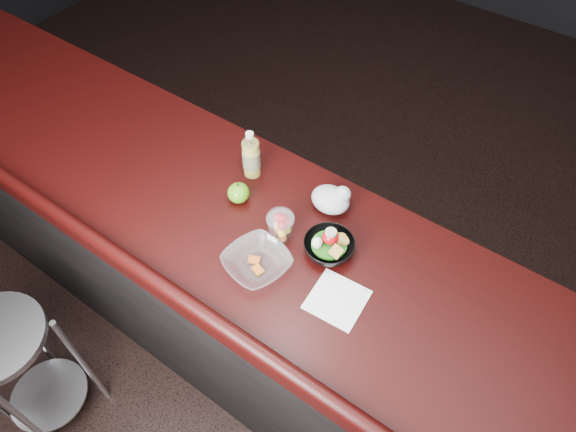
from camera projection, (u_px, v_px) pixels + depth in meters
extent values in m
plane|color=black|center=(245.00, 419.00, 2.31)|extent=(8.00, 8.00, 0.00)
cube|color=black|center=(283.00, 318.00, 2.08)|extent=(4.00, 0.65, 0.98)
cube|color=black|center=(282.00, 244.00, 1.68)|extent=(4.06, 0.71, 0.04)
cylinder|color=#B2B2B8|center=(49.00, 395.00, 2.20)|extent=(0.32, 0.32, 0.01)
cylinder|color=#B2B2B8|center=(33.00, 427.00, 1.94)|extent=(0.02, 0.02, 0.72)
cylinder|color=#B2B2B8|center=(33.00, 335.00, 2.17)|extent=(0.02, 0.02, 0.72)
cylinder|color=#B2B2B8|center=(84.00, 364.00, 2.09)|extent=(0.02, 0.02, 0.72)
cylinder|color=gold|center=(251.00, 159.00, 1.80)|extent=(0.06, 0.06, 0.15)
cylinder|color=white|center=(251.00, 159.00, 1.80)|extent=(0.06, 0.06, 0.15)
cone|color=white|center=(250.00, 140.00, 1.74)|extent=(0.06, 0.06, 0.03)
cylinder|color=white|center=(250.00, 135.00, 1.72)|extent=(0.03, 0.03, 0.02)
cylinder|color=#072D99|center=(251.00, 159.00, 1.80)|extent=(0.06, 0.06, 0.07)
ellipsoid|color=white|center=(280.00, 218.00, 1.60)|extent=(0.09, 0.09, 0.05)
ellipsoid|color=#327F0E|center=(239.00, 193.00, 1.75)|extent=(0.08, 0.08, 0.07)
cylinder|color=black|center=(238.00, 185.00, 1.72)|extent=(0.01, 0.01, 0.01)
ellipsoid|color=silver|center=(330.00, 200.00, 1.73)|extent=(0.14, 0.11, 0.08)
sphere|color=silver|center=(342.00, 194.00, 1.70)|extent=(0.06, 0.06, 0.06)
imported|color=black|center=(329.00, 247.00, 1.62)|extent=(0.20, 0.20, 0.05)
cylinder|color=#0F470C|center=(329.00, 245.00, 1.61)|extent=(0.11, 0.11, 0.01)
ellipsoid|color=#B50711|center=(331.00, 237.00, 1.60)|extent=(0.05, 0.05, 0.05)
cylinder|color=beige|center=(331.00, 232.00, 1.58)|extent=(0.04, 0.04, 0.01)
ellipsoid|color=white|center=(317.00, 243.00, 1.60)|extent=(0.04, 0.04, 0.04)
imported|color=silver|center=(257.00, 262.00, 1.59)|extent=(0.24, 0.24, 0.05)
cube|color=#990F0C|center=(254.00, 260.00, 1.61)|extent=(0.04, 0.04, 0.01)
cube|color=#990F0C|center=(258.00, 270.00, 1.59)|extent=(0.04, 0.04, 0.01)
cube|color=white|center=(337.00, 300.00, 1.53)|extent=(0.17, 0.17, 0.00)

